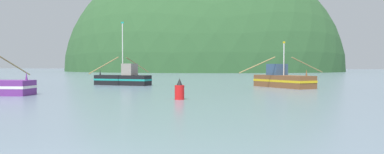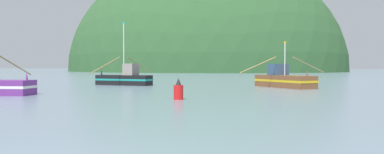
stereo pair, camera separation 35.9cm
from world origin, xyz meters
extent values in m
ellipsoid|color=#386633|center=(-35.54, 222.91, 0.00)|extent=(81.57, 65.25, 79.12)
ellipsoid|color=#2D562D|center=(-43.20, 163.45, 0.00)|extent=(127.12, 101.70, 104.96)
cube|color=black|center=(-16.43, 36.69, 0.62)|extent=(7.37, 2.47, 1.24)
cube|color=teal|center=(-16.43, 36.69, 0.68)|extent=(7.45, 2.49, 0.22)
cone|color=black|center=(-19.75, 36.97, 1.59)|extent=(0.22, 0.22, 0.70)
cube|color=gray|center=(-15.40, 36.60, 1.97)|extent=(1.53, 1.77, 1.45)
cylinder|color=silver|center=(-16.40, 36.68, 4.45)|extent=(0.12, 0.12, 6.41)
cube|color=teal|center=(-16.40, 36.68, 7.78)|extent=(0.36, 0.06, 0.20)
cylinder|color=#997F4C|center=(-16.75, 32.90, 2.50)|extent=(0.60, 5.76, 2.03)
cylinder|color=#997F4C|center=(-16.11, 40.47, 2.50)|extent=(0.60, 5.76, 2.03)
cube|color=brown|center=(3.07, 37.53, 0.68)|extent=(7.14, 7.25, 1.36)
cube|color=gold|center=(3.07, 37.53, 0.75)|extent=(7.22, 7.32, 0.24)
cone|color=brown|center=(5.57, 34.97, 1.71)|extent=(0.28, 0.28, 0.70)
cube|color=#334C6B|center=(2.31, 38.31, 1.99)|extent=(2.46, 2.46, 1.28)
cylinder|color=silver|center=(3.13, 37.48, 3.13)|extent=(0.12, 0.12, 3.54)
cube|color=gold|center=(3.13, 37.48, 5.02)|extent=(0.27, 0.28, 0.20)
cylinder|color=#997F4C|center=(5.62, 40.01, 2.52)|extent=(3.48, 3.39, 1.83)
cylinder|color=#997F4C|center=(0.53, 35.06, 2.52)|extent=(3.48, 3.39, 1.83)
cone|color=#6B2D84|center=(-16.20, 19.62, 1.58)|extent=(0.24, 0.24, 0.70)
cylinder|color=#997F4C|center=(-20.24, 22.71, 2.47)|extent=(1.25, 5.43, 1.99)
cylinder|color=red|center=(-3.00, 19.66, 0.51)|extent=(0.68, 0.68, 1.03)
cone|color=black|center=(-3.00, 19.66, 1.28)|extent=(0.41, 0.41, 0.50)
camera|label=1|loc=(5.85, -5.88, 2.40)|focal=35.49mm
camera|label=2|loc=(6.19, -5.77, 2.40)|focal=35.49mm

